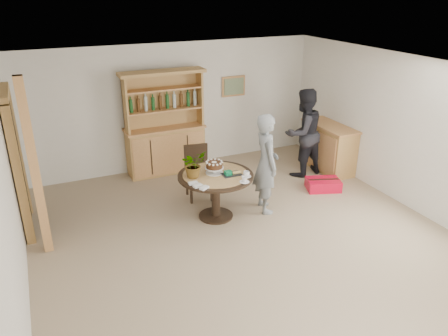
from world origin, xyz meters
TOP-DOWN VIEW (x-y plane):
  - ground at (0.00, 0.00)m, footprint 7.00×7.00m
  - room_shell at (0.00, 0.01)m, footprint 6.04×7.04m
  - doorway at (-2.93, 2.00)m, footprint 0.13×1.10m
  - pine_post at (-2.70, 1.20)m, footprint 0.12×0.12m
  - hutch at (-0.30, 3.24)m, footprint 1.62×0.54m
  - sideboard at (2.74, 2.00)m, footprint 0.54×1.26m
  - dining_table at (-0.13, 1.10)m, footprint 1.20×1.20m
  - dining_chair at (-0.12, 1.93)m, footprint 0.47×0.47m
  - birthday_cake at (-0.13, 1.15)m, footprint 0.30×0.30m
  - flower_vase at (-0.48, 1.15)m, footprint 0.47×0.44m
  - gift_tray at (0.08, 0.97)m, footprint 0.30×0.20m
  - coffee_cup_a at (0.27, 0.82)m, footprint 0.15×0.15m
  - coffee_cup_b at (0.15, 0.65)m, footprint 0.15×0.15m
  - napkins at (-0.54, 0.79)m, footprint 0.24×0.33m
  - teen_boy at (0.72, 1.00)m, footprint 0.51×0.67m
  - adult_person at (2.10, 2.00)m, footprint 0.94×0.78m
  - red_suitcase at (2.08, 1.22)m, footprint 0.70×0.57m

SIDE VIEW (x-z plane):
  - ground at x=0.00m, z-range 0.00..0.00m
  - red_suitcase at x=2.08m, z-range 0.00..0.21m
  - sideboard at x=2.74m, z-range 0.00..0.94m
  - dining_chair at x=-0.12m, z-range 0.06..1.01m
  - dining_table at x=-0.13m, z-range 0.22..0.98m
  - hutch at x=-0.30m, z-range -0.33..1.71m
  - napkins at x=-0.54m, z-range 0.76..0.79m
  - gift_tray at x=0.08m, z-range 0.75..0.83m
  - coffee_cup_b at x=0.15m, z-range 0.75..0.84m
  - coffee_cup_a at x=0.27m, z-range 0.76..0.84m
  - teen_boy at x=0.72m, z-range 0.00..1.67m
  - adult_person at x=2.10m, z-range 0.00..1.73m
  - birthday_cake at x=-0.13m, z-range 0.78..0.98m
  - flower_vase at x=-0.48m, z-range 0.76..1.18m
  - doorway at x=-2.93m, z-range 0.02..2.20m
  - pine_post at x=-2.70m, z-range 0.00..2.50m
  - room_shell at x=0.00m, z-range 0.48..3.00m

